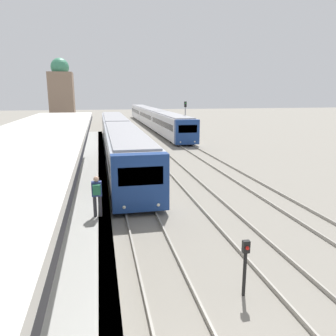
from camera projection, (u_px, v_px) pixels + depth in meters
platform_canopy at (39, 133)px, 13.75m from camera, size 4.00×25.84×3.36m
person_on_platform at (97, 193)px, 12.97m from camera, size 0.40×0.40×1.66m
train_near at (118, 136)px, 31.70m from camera, size 2.71×34.82×3.11m
train_far at (152, 117)px, 58.45m from camera, size 2.70×48.19×3.08m
signal_post_near at (245, 262)px, 9.25m from camera, size 0.20×0.22×1.71m
signal_mast_far at (185, 116)px, 41.40m from camera, size 0.28×0.29×4.76m
distant_domed_building at (62, 95)px, 56.19m from camera, size 4.00×4.00×11.59m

